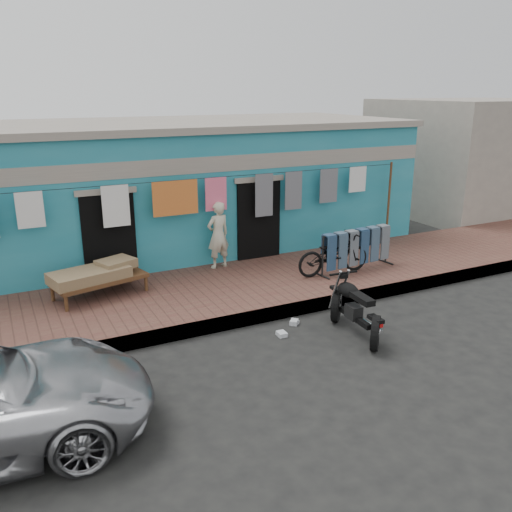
{
  "coord_description": "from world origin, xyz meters",
  "views": [
    {
      "loc": [
        -4.32,
        -6.68,
        4.16
      ],
      "look_at": [
        0.0,
        2.0,
        1.15
      ],
      "focal_mm": 38.0,
      "sensor_mm": 36.0,
      "label": 1
    }
  ],
  "objects_px": {
    "charpoy": "(100,281)",
    "bicycle": "(333,250)",
    "seated_person": "(218,235)",
    "jeans_rack": "(356,249)",
    "motorcycle": "(355,307)"
  },
  "relations": [
    {
      "from": "charpoy",
      "to": "bicycle",
      "type": "bearing_deg",
      "value": -10.95
    },
    {
      "from": "charpoy",
      "to": "jeans_rack",
      "type": "distance_m",
      "value": 5.54
    },
    {
      "from": "jeans_rack",
      "to": "charpoy",
      "type": "bearing_deg",
      "value": 170.56
    },
    {
      "from": "motorcycle",
      "to": "jeans_rack",
      "type": "height_order",
      "value": "jeans_rack"
    },
    {
      "from": "seated_person",
      "to": "motorcycle",
      "type": "bearing_deg",
      "value": 93.63
    },
    {
      "from": "motorcycle",
      "to": "charpoy",
      "type": "height_order",
      "value": "motorcycle"
    },
    {
      "from": "bicycle",
      "to": "jeans_rack",
      "type": "distance_m",
      "value": 0.63
    },
    {
      "from": "bicycle",
      "to": "charpoy",
      "type": "relative_size",
      "value": 0.84
    },
    {
      "from": "bicycle",
      "to": "jeans_rack",
      "type": "bearing_deg",
      "value": -84.34
    },
    {
      "from": "jeans_rack",
      "to": "motorcycle",
      "type": "bearing_deg",
      "value": -126.45
    },
    {
      "from": "charpoy",
      "to": "jeans_rack",
      "type": "xyz_separation_m",
      "value": [
        5.46,
        -0.91,
        0.16
      ]
    },
    {
      "from": "bicycle",
      "to": "motorcycle",
      "type": "relative_size",
      "value": 1.05
    },
    {
      "from": "seated_person",
      "to": "jeans_rack",
      "type": "distance_m",
      "value": 3.1
    },
    {
      "from": "charpoy",
      "to": "motorcycle",
      "type": "bearing_deg",
      "value": -40.81
    },
    {
      "from": "seated_person",
      "to": "jeans_rack",
      "type": "relative_size",
      "value": 0.76
    }
  ]
}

